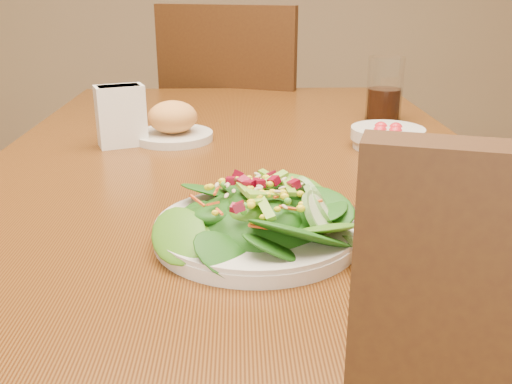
# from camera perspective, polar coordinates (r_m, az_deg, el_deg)

# --- Properties ---
(dining_table) EXTENTS (0.90, 1.40, 0.75)m
(dining_table) POSITION_cam_1_polar(r_m,az_deg,el_deg) (1.07, -1.46, -1.56)
(dining_table) COLOR brown
(dining_table) RESTS_ON ground_plane
(chair_far) EXTENTS (0.59, 0.59, 0.99)m
(chair_far) POSITION_cam_1_polar(r_m,az_deg,el_deg) (1.92, -1.43, 4.43)
(chair_far) COLOR black
(chair_far) RESTS_ON ground_plane
(salad_plate) EXTENTS (0.26, 0.25, 0.07)m
(salad_plate) POSITION_cam_1_polar(r_m,az_deg,el_deg) (0.70, 0.80, -2.67)
(salad_plate) COLOR silver
(salad_plate) RESTS_ON dining_table
(bread_plate) EXTENTS (0.16, 0.16, 0.08)m
(bread_plate) POSITION_cam_1_polar(r_m,az_deg,el_deg) (1.15, -8.30, 6.71)
(bread_plate) COLOR silver
(bread_plate) RESTS_ON dining_table
(tomato_bowl) EXTENTS (0.14, 0.14, 0.05)m
(tomato_bowl) POSITION_cam_1_polar(r_m,az_deg,el_deg) (1.11, 13.00, 5.39)
(tomato_bowl) COLOR silver
(tomato_bowl) RESTS_ON dining_table
(drinking_glass) EXTENTS (0.08, 0.08, 0.14)m
(drinking_glass) POSITION_cam_1_polar(r_m,az_deg,el_deg) (1.34, 12.71, 9.63)
(drinking_glass) COLOR silver
(drinking_glass) RESTS_ON dining_table
(napkin_holder) EXTENTS (0.10, 0.08, 0.12)m
(napkin_holder) POSITION_cam_1_polar(r_m,az_deg,el_deg) (1.12, -13.36, 7.57)
(napkin_holder) COLOR white
(napkin_holder) RESTS_ON dining_table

